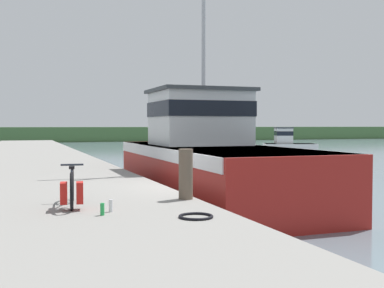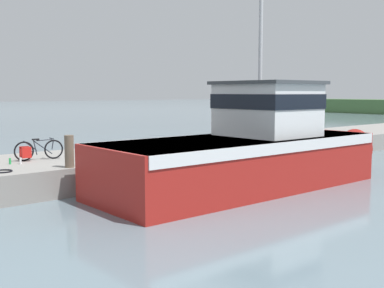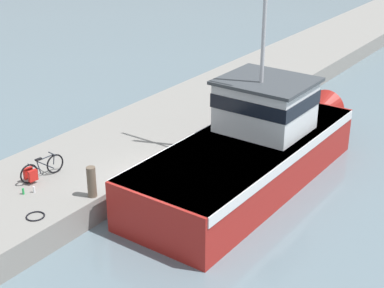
# 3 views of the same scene
# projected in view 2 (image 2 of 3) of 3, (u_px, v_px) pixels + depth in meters

# --- Properties ---
(ground_plane) EXTENTS (320.00, 320.00, 0.00)m
(ground_plane) POSITION_uv_depth(u_px,v_px,m) (145.00, 194.00, 15.72)
(ground_plane) COLOR slate
(dock_pier) EXTENTS (4.88, 80.00, 0.93)m
(dock_pier) POSITION_uv_depth(u_px,v_px,m) (92.00, 167.00, 18.35)
(dock_pier) COLOR gray
(dock_pier) RESTS_ON ground_plane
(fishing_boat_main) EXTENTS (3.93, 12.43, 9.94)m
(fishing_boat_main) POSITION_uv_depth(u_px,v_px,m) (252.00, 149.00, 16.85)
(fishing_boat_main) COLOR maroon
(fishing_boat_main) RESTS_ON ground_plane
(bicycle_touring) EXTENTS (0.55, 1.74, 0.76)m
(bicycle_touring) POSITION_uv_depth(u_px,v_px,m) (35.00, 150.00, 16.96)
(bicycle_touring) COLOR black
(bicycle_touring) RESTS_ON dock_pier
(mooring_post) EXTENTS (0.29, 0.29, 1.04)m
(mooring_post) POSITION_uv_depth(u_px,v_px,m) (69.00, 151.00, 15.31)
(mooring_post) COLOR brown
(mooring_post) RESTS_ON dock_pier
(hose_coil) EXTENTS (0.58, 0.58, 0.04)m
(hose_coil) POSITION_uv_depth(u_px,v_px,m) (3.00, 171.00, 14.50)
(hose_coil) COLOR black
(hose_coil) RESTS_ON dock_pier
(water_bottle_by_bike) EXTENTS (0.07, 0.07, 0.21)m
(water_bottle_by_bike) POSITION_uv_depth(u_px,v_px,m) (10.00, 161.00, 16.04)
(water_bottle_by_bike) COLOR green
(water_bottle_by_bike) RESTS_ON dock_pier
(water_bottle_on_curb) EXTENTS (0.07, 0.07, 0.22)m
(water_bottle_on_curb) POSITION_uv_depth(u_px,v_px,m) (20.00, 161.00, 16.07)
(water_bottle_on_curb) COLOR silver
(water_bottle_on_curb) RESTS_ON dock_pier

